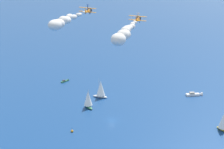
% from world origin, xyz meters
% --- Properties ---
extents(ground_plane, '(2000.00, 2000.00, 0.00)m').
position_xyz_m(ground_plane, '(0.00, 0.00, 0.00)').
color(ground_plane, navy).
extents(sailboat_near_centre, '(4.81, 7.14, 8.88)m').
position_xyz_m(sailboat_near_centre, '(43.14, -18.65, 4.06)').
color(sailboat_near_centre, gold).
rests_on(sailboat_near_centre, ground_plane).
extents(motorboat_far_port, '(5.10, 4.96, 1.64)m').
position_xyz_m(motorboat_far_port, '(-16.88, 59.59, 0.44)').
color(motorboat_far_port, '#33704C').
rests_on(motorboat_far_port, ground_plane).
extents(sailboat_inshore, '(5.12, 7.65, 9.51)m').
position_xyz_m(sailboat_inshore, '(-8.35, 16.61, 4.34)').
color(sailboat_inshore, '#33704C').
rests_on(sailboat_inshore, ground_plane).
extents(sailboat_trailing, '(7.92, 6.30, 10.27)m').
position_xyz_m(sailboat_trailing, '(-0.22, 29.02, 4.69)').
color(sailboat_trailing, white).
rests_on(sailboat_trailing, ground_plane).
extents(motorboat_mid_cluster, '(8.89, 2.64, 2.55)m').
position_xyz_m(motorboat_mid_cluster, '(49.39, 22.33, 0.69)').
color(motorboat_mid_cluster, white).
rests_on(motorboat_mid_cluster, ground_plane).
extents(marker_buoy, '(1.10, 1.10, 2.10)m').
position_xyz_m(marker_buoy, '(-18.16, -8.07, 0.39)').
color(marker_buoy, orange).
rests_on(marker_buoy, ground_plane).
extents(biplane_lead, '(7.24, 7.09, 3.61)m').
position_xyz_m(biplane_lead, '(-9.29, 4.16, 47.65)').
color(biplane_lead, orange).
extents(wingwalker_lead, '(1.42, 0.66, 1.53)m').
position_xyz_m(wingwalker_lead, '(-9.15, 4.12, 49.80)').
color(wingwalker_lead, '#1E4CB2').
extents(smoke_trail_lead, '(16.01, 34.80, 3.81)m').
position_xyz_m(smoke_trail_lead, '(-20.93, -24.28, 47.44)').
color(smoke_trail_lead, silver).
extents(biplane_wingman, '(7.24, 7.09, 3.61)m').
position_xyz_m(biplane_wingman, '(10.33, -1.71, 44.54)').
color(biplane_wingman, orange).
extents(wingwalker_wingman, '(1.42, 0.66, 1.53)m').
position_xyz_m(wingwalker_wingman, '(10.46, -1.75, 46.69)').
color(wingwalker_wingman, white).
extents(smoke_trail_wingman, '(18.03, 38.92, 4.34)m').
position_xyz_m(smoke_trail_wingman, '(-2.46, -32.92, 44.40)').
color(smoke_trail_wingman, silver).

